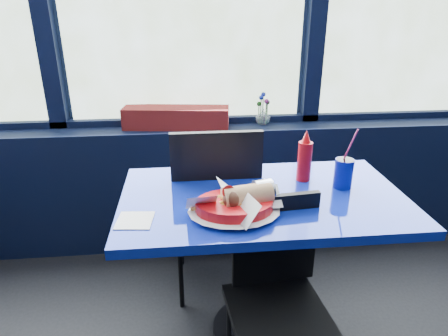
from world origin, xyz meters
TOP-DOWN VIEW (x-y plane):
  - window_sill at (0.00, 2.87)m, footprint 5.00×0.26m
  - near_table at (0.30, 2.00)m, footprint 1.20×0.70m
  - chair_near_front at (0.32, 1.76)m, footprint 0.40×0.41m
  - chair_near_back at (0.12, 2.31)m, footprint 0.44×0.45m
  - planter_box at (-0.07, 2.86)m, footprint 0.65×0.24m
  - flower_vase at (0.46, 2.88)m, footprint 0.12×0.12m
  - food_basket at (0.16, 1.85)m, footprint 0.36×0.36m
  - ketchup_bottle at (0.51, 2.14)m, footprint 0.06×0.06m
  - soda_cup at (0.66, 2.05)m, footprint 0.08×0.08m
  - napkin at (-0.22, 1.84)m, footprint 0.14×0.14m

SIDE VIEW (x-z plane):
  - window_sill at x=0.00m, z-range 0.00..0.80m
  - chair_near_front at x=0.32m, z-range 0.06..0.88m
  - chair_near_back at x=0.12m, z-range 0.07..1.05m
  - near_table at x=0.30m, z-range 0.19..0.94m
  - napkin at x=-0.22m, z-range 0.75..0.75m
  - food_basket at x=0.16m, z-range 0.73..0.85m
  - soda_cup at x=0.66m, z-range 0.68..0.96m
  - ketchup_bottle at x=0.51m, z-range 0.74..0.98m
  - flower_vase at x=0.46m, z-range 0.76..0.96m
  - planter_box at x=-0.07m, z-range 0.80..0.93m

